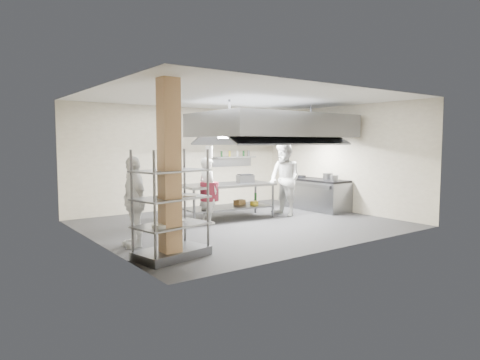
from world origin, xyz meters
TOP-DOWN VIEW (x-y plane):
  - floor at (0.00, 0.00)m, footprint 7.00×7.00m
  - ceiling at (0.00, 0.00)m, footprint 7.00×7.00m
  - wall_back at (0.00, 3.00)m, footprint 7.00×0.00m
  - wall_left at (-3.50, 0.00)m, footprint 0.00×6.00m
  - wall_right at (3.50, 0.00)m, footprint 0.00×6.00m
  - column at (-2.90, -1.90)m, footprint 0.30×0.30m
  - exhaust_hood at (1.30, 0.40)m, footprint 4.00×2.50m
  - hood_strip_a at (0.40, 0.40)m, footprint 1.60×0.12m
  - hood_strip_b at (2.20, 0.40)m, footprint 1.60×0.12m
  - wall_shelf at (1.80, 2.84)m, footprint 1.50×0.28m
  - island at (0.09, 0.77)m, footprint 2.50×1.24m
  - island_worktop at (0.09, 0.77)m, footprint 2.50×1.24m
  - island_undershelf at (0.09, 0.77)m, footprint 2.30×1.12m
  - pass_rack at (-2.80, -1.75)m, footprint 1.35×0.95m
  - cooking_range at (3.08, 0.50)m, footprint 0.80×2.00m
  - range_top at (3.08, 0.50)m, footprint 0.78×1.96m
  - chef_head at (-0.65, 0.54)m, footprint 0.42×0.61m
  - chef_line at (1.60, 0.26)m, footprint 0.74×0.95m
  - chef_plating at (-3.00, -0.61)m, footprint 0.49×1.03m
  - griddle at (0.63, 0.73)m, footprint 0.47×0.40m
  - wicker_basket at (0.54, 0.86)m, footprint 0.33×0.26m
  - stockpot at (3.14, 0.13)m, footprint 0.28×0.28m
  - plate_stack at (-2.80, -1.75)m, footprint 0.28×0.28m

SIDE VIEW (x-z plane):
  - floor at x=0.00m, z-range 0.00..0.00m
  - island_undershelf at x=0.09m, z-range 0.28..0.32m
  - wicker_basket at x=0.54m, z-range 0.32..0.45m
  - cooking_range at x=3.08m, z-range 0.00..0.84m
  - island at x=0.09m, z-range 0.00..0.91m
  - plate_stack at x=-2.80m, z-range 0.56..0.62m
  - chef_head at x=-0.65m, z-range 0.00..1.61m
  - chef_plating at x=-3.00m, z-range 0.00..1.71m
  - range_top at x=3.08m, z-range 0.84..0.90m
  - island_worktop at x=0.09m, z-range 0.85..0.91m
  - pass_rack at x=-2.80m, z-range 0.00..1.85m
  - chef_line at x=1.60m, z-range 0.00..1.95m
  - stockpot at x=3.14m, z-range 0.90..1.09m
  - griddle at x=0.63m, z-range 0.91..1.11m
  - wall_back at x=0.00m, z-range -2.00..5.00m
  - wall_left at x=-3.50m, z-range -1.50..4.50m
  - wall_right at x=3.50m, z-range -1.50..4.50m
  - column at x=-2.90m, z-range 0.00..3.00m
  - wall_shelf at x=1.80m, z-range 1.48..1.52m
  - hood_strip_a at x=0.40m, z-range 2.06..2.10m
  - hood_strip_b at x=2.20m, z-range 2.06..2.10m
  - exhaust_hood at x=1.30m, z-range 2.10..2.70m
  - ceiling at x=0.00m, z-range 3.00..3.00m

